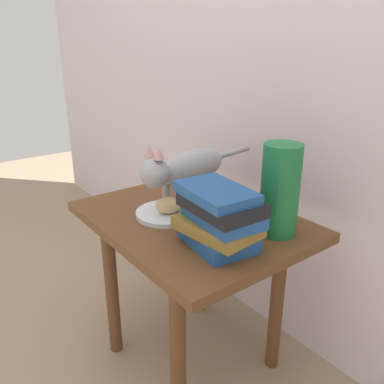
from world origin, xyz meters
TOP-DOWN VIEW (x-y plane):
  - ground_plane at (0.00, 0.00)m, footprint 6.00×6.00m
  - back_panel at (0.00, 0.38)m, footprint 4.00×0.04m
  - side_table at (0.00, 0.00)m, footprint 0.69×0.52m
  - plate at (-0.05, -0.06)m, footprint 0.19×0.19m
  - bread_roll at (-0.04, -0.06)m, footprint 0.09×0.10m
  - cat at (-0.06, 0.02)m, footprint 0.13×0.48m
  - book_stack at (0.19, -0.06)m, footprint 0.23×0.17m
  - green_vase at (0.23, 0.12)m, footprint 0.11×0.11m
  - candle_jar at (-0.22, 0.18)m, footprint 0.07×0.07m

SIDE VIEW (x-z plane):
  - ground_plane at x=0.00m, z-range 0.00..0.00m
  - side_table at x=0.00m, z-range 0.18..0.73m
  - plate at x=-0.05m, z-range 0.55..0.56m
  - candle_jar at x=-0.22m, z-range 0.54..0.63m
  - bread_roll at x=-0.04m, z-range 0.56..0.61m
  - book_stack at x=0.19m, z-range 0.55..0.71m
  - green_vase at x=0.23m, z-range 0.55..0.80m
  - cat at x=-0.06m, z-range 0.56..0.79m
  - back_panel at x=0.00m, z-range 0.00..2.20m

